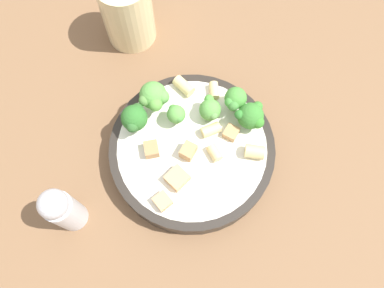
% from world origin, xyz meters
% --- Properties ---
extents(ground_plane, '(2.00, 2.00, 0.00)m').
position_xyz_m(ground_plane, '(0.00, 0.00, 0.00)').
color(ground_plane, brown).
extents(pasta_bowl, '(0.22, 0.22, 0.03)m').
position_xyz_m(pasta_bowl, '(0.00, 0.00, 0.02)').
color(pasta_bowl, '#28231E').
rests_on(pasta_bowl, ground_plane).
extents(broccoli_floret_0, '(0.03, 0.04, 0.04)m').
position_xyz_m(broccoli_floret_0, '(0.05, -0.06, 0.06)').
color(broccoli_floret_0, '#93B766').
rests_on(broccoli_floret_0, pasta_bowl).
extents(broccoli_floret_1, '(0.03, 0.03, 0.04)m').
position_xyz_m(broccoli_floret_1, '(-0.08, -0.02, 0.06)').
color(broccoli_floret_1, '#93B766').
rests_on(broccoli_floret_1, pasta_bowl).
extents(broccoli_floret_2, '(0.04, 0.04, 0.05)m').
position_xyz_m(broccoli_floret_2, '(0.01, -0.08, 0.06)').
color(broccoli_floret_2, '#9EC175').
rests_on(broccoli_floret_2, pasta_bowl).
extents(broccoli_floret_3, '(0.04, 0.04, 0.04)m').
position_xyz_m(broccoli_floret_3, '(-0.08, 0.01, 0.05)').
color(broccoli_floret_3, '#9EC175').
rests_on(broccoli_floret_3, pasta_bowl).
extents(broccoli_floret_4, '(0.03, 0.03, 0.03)m').
position_xyz_m(broccoli_floret_4, '(-0.04, -0.03, 0.05)').
color(broccoli_floret_4, '#9EC175').
rests_on(broccoli_floret_4, pasta_bowl).
extents(broccoli_floret_5, '(0.02, 0.03, 0.03)m').
position_xyz_m(broccoli_floret_5, '(-0.00, -0.04, 0.06)').
color(broccoli_floret_5, '#84AD60').
rests_on(broccoli_floret_5, pasta_bowl).
extents(rigatoni_0, '(0.03, 0.02, 0.01)m').
position_xyz_m(rigatoni_0, '(-0.03, -0.01, 0.04)').
color(rigatoni_0, '#E0C67F').
rests_on(rigatoni_0, pasta_bowl).
extents(rigatoni_1, '(0.02, 0.03, 0.02)m').
position_xyz_m(rigatoni_1, '(-0.03, -0.08, 0.04)').
color(rigatoni_1, '#E0C67F').
rests_on(rigatoni_1, pasta_bowl).
extents(rigatoni_2, '(0.01, 0.02, 0.01)m').
position_xyz_m(rigatoni_2, '(-0.02, 0.02, 0.04)').
color(rigatoni_2, '#E0C67F').
rests_on(rigatoni_2, pasta_bowl).
extents(rigatoni_3, '(0.03, 0.03, 0.02)m').
position_xyz_m(rigatoni_3, '(-0.07, 0.05, 0.04)').
color(rigatoni_3, '#E0C67F').
rests_on(rigatoni_3, pasta_bowl).
extents(rigatoni_4, '(0.02, 0.03, 0.01)m').
position_xyz_m(rigatoni_4, '(-0.07, -0.06, 0.04)').
color(rigatoni_4, '#E0C67F').
rests_on(rigatoni_4, pasta_bowl).
extents(chicken_chunk_0, '(0.02, 0.02, 0.01)m').
position_xyz_m(chicken_chunk_0, '(0.07, 0.05, 0.04)').
color(chicken_chunk_0, tan).
rests_on(chicken_chunk_0, pasta_bowl).
extents(chicken_chunk_1, '(0.03, 0.02, 0.01)m').
position_xyz_m(chicken_chunk_1, '(-0.05, 0.01, 0.04)').
color(chicken_chunk_1, tan).
rests_on(chicken_chunk_1, pasta_bowl).
extents(chicken_chunk_2, '(0.02, 0.02, 0.01)m').
position_xyz_m(chicken_chunk_2, '(0.05, -0.02, 0.04)').
color(chicken_chunk_2, '#A87A4C').
rests_on(chicken_chunk_2, pasta_bowl).
extents(chicken_chunk_3, '(0.03, 0.03, 0.02)m').
position_xyz_m(chicken_chunk_3, '(0.01, 0.01, 0.04)').
color(chicken_chunk_3, tan).
rests_on(chicken_chunk_3, pasta_bowl).
extents(chicken_chunk_4, '(0.03, 0.03, 0.01)m').
position_xyz_m(chicken_chunk_4, '(0.04, 0.03, 0.04)').
color(chicken_chunk_4, tan).
rests_on(chicken_chunk_4, pasta_bowl).
extents(drinking_glass, '(0.08, 0.08, 0.11)m').
position_xyz_m(drinking_glass, '(-0.02, -0.23, 0.05)').
color(drinking_glass, beige).
rests_on(drinking_glass, ground_plane).
extents(pepper_shaker, '(0.04, 0.04, 0.10)m').
position_xyz_m(pepper_shaker, '(0.18, 0.00, 0.05)').
color(pepper_shaker, silver).
rests_on(pepper_shaker, ground_plane).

